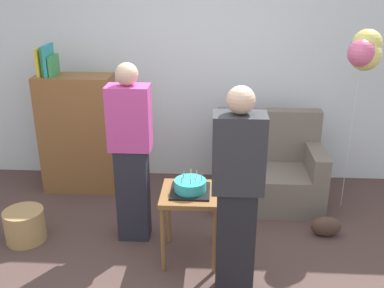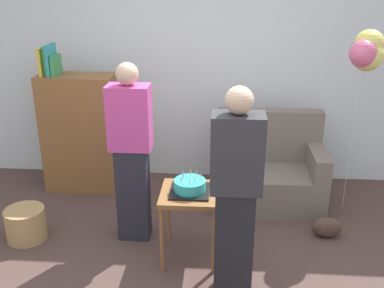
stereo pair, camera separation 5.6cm
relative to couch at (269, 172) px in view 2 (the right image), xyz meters
name	(u,v)px [view 2 (the right image)]	position (x,y,z in m)	size (l,w,h in m)	color
ground_plane	(193,281)	(-0.70, -1.38, -0.34)	(8.00, 8.00, 0.00)	#4C3833
wall_back	(206,63)	(-0.70, 0.67, 1.01)	(6.00, 0.10, 2.70)	silver
couch	(269,172)	(0.00, 0.00, 0.00)	(1.10, 0.70, 0.96)	#6B6056
bookshelf	(80,132)	(-2.06, 0.20, 0.33)	(0.80, 0.36, 1.62)	brown
side_table	(190,202)	(-0.75, -1.04, 0.19)	(0.48, 0.48, 0.63)	brown
birthday_cake	(190,186)	(-0.75, -1.04, 0.34)	(0.32, 0.32, 0.17)	black
person_blowing_candles	(131,153)	(-1.29, -0.76, 0.49)	(0.36, 0.22, 1.63)	#23232D
person_holding_cake	(235,196)	(-0.40, -1.48, 0.49)	(0.36, 0.22, 1.63)	black
wicker_basket	(26,224)	(-2.28, -0.88, -0.19)	(0.36, 0.36, 0.30)	#A88451
handbag	(327,227)	(0.49, -0.66, -0.24)	(0.28, 0.14, 0.20)	#473328
balloon_bunch	(366,51)	(0.79, -0.10, 1.29)	(0.33, 0.42, 1.83)	silver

